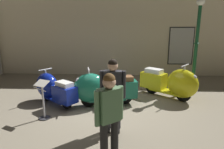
{
  "coord_description": "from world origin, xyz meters",
  "views": [
    {
      "loc": [
        0.29,
        -5.04,
        2.24
      ],
      "look_at": [
        0.02,
        0.77,
        0.79
      ],
      "focal_mm": 32.15,
      "sensor_mm": 36.0,
      "label": 1
    }
  ],
  "objects_px": {
    "scooter_2": "(173,83)",
    "info_stanchion": "(43,103)",
    "lamppost": "(196,45)",
    "visitor_1": "(113,91)",
    "visitor_0": "(109,113)",
    "scooter_1": "(101,89)",
    "scooter_0": "(52,88)"
  },
  "relations": [
    {
      "from": "scooter_2",
      "to": "visitor_1",
      "type": "bearing_deg",
      "value": -91.31
    },
    {
      "from": "visitor_1",
      "to": "scooter_1",
      "type": "bearing_deg",
      "value": 16.6
    },
    {
      "from": "scooter_1",
      "to": "visitor_0",
      "type": "relative_size",
      "value": 1.2
    },
    {
      "from": "scooter_0",
      "to": "scooter_1",
      "type": "height_order",
      "value": "scooter_1"
    },
    {
      "from": "lamppost",
      "to": "visitor_0",
      "type": "relative_size",
      "value": 2.0
    },
    {
      "from": "scooter_2",
      "to": "info_stanchion",
      "type": "height_order",
      "value": "scooter_2"
    },
    {
      "from": "scooter_2",
      "to": "info_stanchion",
      "type": "bearing_deg",
      "value": -116.88
    },
    {
      "from": "scooter_0",
      "to": "visitor_1",
      "type": "distance_m",
      "value": 2.42
    },
    {
      "from": "scooter_1",
      "to": "lamppost",
      "type": "relative_size",
      "value": 0.6
    },
    {
      "from": "scooter_1",
      "to": "info_stanchion",
      "type": "distance_m",
      "value": 1.58
    },
    {
      "from": "visitor_1",
      "to": "visitor_0",
      "type": "bearing_deg",
      "value": -179.94
    },
    {
      "from": "visitor_0",
      "to": "visitor_1",
      "type": "height_order",
      "value": "visitor_1"
    },
    {
      "from": "visitor_0",
      "to": "scooter_2",
      "type": "bearing_deg",
      "value": -66.46
    },
    {
      "from": "scooter_0",
      "to": "lamppost",
      "type": "relative_size",
      "value": 0.51
    },
    {
      "from": "info_stanchion",
      "to": "lamppost",
      "type": "bearing_deg",
      "value": 28.3
    },
    {
      "from": "scooter_0",
      "to": "info_stanchion",
      "type": "xyz_separation_m",
      "value": [
        0.12,
        -1.0,
        -0.05
      ]
    },
    {
      "from": "lamppost",
      "to": "info_stanchion",
      "type": "relative_size",
      "value": 3.21
    },
    {
      "from": "visitor_1",
      "to": "info_stanchion",
      "type": "xyz_separation_m",
      "value": [
        -1.7,
        0.52,
        -0.52
      ]
    },
    {
      "from": "scooter_0",
      "to": "visitor_1",
      "type": "bearing_deg",
      "value": 177.85
    },
    {
      "from": "scooter_2",
      "to": "lamppost",
      "type": "relative_size",
      "value": 0.57
    },
    {
      "from": "scooter_0",
      "to": "scooter_2",
      "type": "xyz_separation_m",
      "value": [
        3.58,
        0.53,
        0.06
      ]
    },
    {
      "from": "scooter_0",
      "to": "info_stanchion",
      "type": "relative_size",
      "value": 1.62
    },
    {
      "from": "scooter_1",
      "to": "lamppost",
      "type": "xyz_separation_m",
      "value": [
        3.05,
        1.45,
        1.08
      ]
    },
    {
      "from": "scooter_1",
      "to": "scooter_2",
      "type": "relative_size",
      "value": 1.06
    },
    {
      "from": "visitor_1",
      "to": "lamppost",
      "type": "bearing_deg",
      "value": -42.1
    },
    {
      "from": "scooter_1",
      "to": "visitor_0",
      "type": "xyz_separation_m",
      "value": [
        0.39,
        -2.45,
        0.4
      ]
    },
    {
      "from": "scooter_0",
      "to": "lamppost",
      "type": "bearing_deg",
      "value": -125.59
    },
    {
      "from": "scooter_0",
      "to": "visitor_0",
      "type": "distance_m",
      "value": 3.17
    },
    {
      "from": "info_stanchion",
      "to": "scooter_2",
      "type": "bearing_deg",
      "value": 23.87
    },
    {
      "from": "lamppost",
      "to": "visitor_1",
      "type": "relative_size",
      "value": 1.94
    },
    {
      "from": "lamppost",
      "to": "visitor_1",
      "type": "bearing_deg",
      "value": -132.75
    },
    {
      "from": "scooter_2",
      "to": "scooter_1",
      "type": "bearing_deg",
      "value": -124.35
    }
  ]
}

